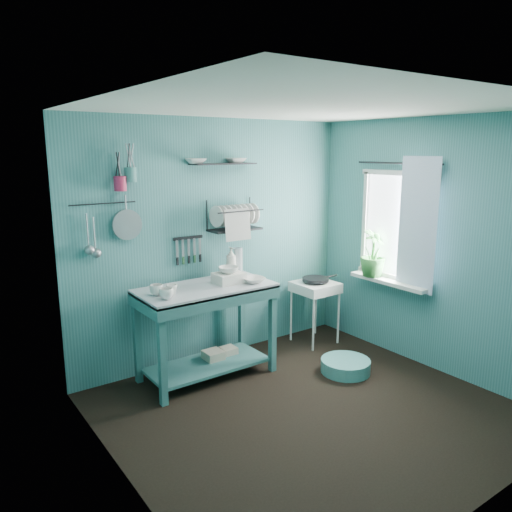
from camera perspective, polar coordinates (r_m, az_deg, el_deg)
floor at (r=4.48m, az=6.09°, el=-17.17°), size 3.20×3.20×0.00m
ceiling at (r=3.93m, az=6.94°, el=16.58°), size 3.20×3.20×0.00m
wall_back at (r=5.21m, az=-4.62°, el=1.69°), size 3.20×0.00×3.20m
wall_front at (r=3.13m, az=25.34°, el=-6.56°), size 3.20×0.00×3.20m
wall_left at (r=3.21m, az=-15.32°, el=-5.30°), size 0.00×3.00×3.00m
wall_right at (r=5.22m, az=19.67°, el=1.03°), size 0.00×3.00×3.00m
work_counter at (r=4.90m, az=-5.68°, el=-8.64°), size 1.34×0.74×0.91m
mug_left at (r=4.40m, az=-10.20°, el=-4.27°), size 0.12×0.12×0.10m
mug_mid at (r=4.53m, az=-9.60°, el=-3.80°), size 0.14×0.14×0.09m
mug_right at (r=4.53m, az=-11.31°, el=-3.83°), size 0.17×0.17×0.10m
wash_tub at (r=4.85m, az=-3.13°, el=-2.52°), size 0.28×0.22×0.10m
tub_bowl at (r=4.83m, az=-3.14°, el=-1.59°), size 0.20×0.19×0.06m
soap_bottle at (r=5.10m, az=-2.86°, el=-0.65°), size 0.12×0.12×0.30m
water_bottle at (r=5.17m, az=-2.05°, el=-0.57°), size 0.09×0.09×0.28m
counter_bowl at (r=4.86m, az=-0.31°, el=-2.76°), size 0.22×0.22×0.05m
hotplate_stand at (r=5.80m, az=6.72°, el=-6.41°), size 0.47×0.47×0.71m
frying_pan at (r=5.69m, az=6.82°, el=-2.66°), size 0.30×0.30×0.03m
knife_strip at (r=5.01m, az=-7.79°, el=2.07°), size 0.32×0.03×0.03m
dish_rack at (r=5.14m, az=-2.44°, el=4.70°), size 0.56×0.25×0.32m
upper_shelf at (r=5.06m, az=-3.74°, el=10.47°), size 0.70×0.19×0.01m
shelf_bowl_left at (r=4.91m, az=-6.89°, el=10.33°), size 0.23×0.23×0.05m
shelf_bowl_right at (r=5.15m, az=-2.30°, el=10.31°), size 0.22×0.22×0.05m
utensil_cup_magenta at (r=4.62m, az=-15.27°, el=7.98°), size 0.11×0.11×0.13m
utensil_cup_teal at (r=4.65m, az=-14.17°, el=9.00°), size 0.11×0.11×0.13m
colander at (r=4.70m, az=-14.51°, el=3.48°), size 0.28×0.03×0.28m
ladle_outer at (r=4.60m, az=-18.72°, el=2.77°), size 0.01×0.01×0.30m
ladle_inner at (r=4.62m, az=-18.01°, el=2.41°), size 0.01×0.01×0.30m
hook_rail at (r=4.63m, az=-17.09°, el=5.75°), size 0.60×0.01×0.01m
window_glass at (r=5.44m, az=15.81°, el=3.32°), size 0.00×1.10×1.10m
windowsill at (r=5.49m, az=14.90°, el=-2.84°), size 0.16×0.95×0.04m
curtain at (r=5.20m, az=17.97°, el=3.36°), size 0.00×1.35×1.35m
curtain_rod at (r=5.35m, az=15.91°, el=10.17°), size 0.02×1.05×0.02m
potted_plant at (r=5.55m, az=13.25°, el=0.31°), size 0.36×0.36×0.51m
storage_tin_large at (r=5.12m, az=-4.89°, el=-11.89°), size 0.18×0.18×0.22m
storage_tin_small at (r=5.24m, az=-3.15°, el=-11.39°), size 0.15×0.15×0.20m
floor_basin at (r=5.19m, az=10.20°, el=-12.26°), size 0.49×0.49×0.13m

